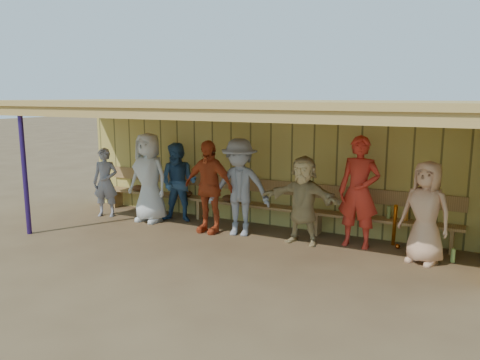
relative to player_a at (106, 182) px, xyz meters
name	(u,v)px	position (x,y,z in m)	size (l,w,h in m)	color
ground	(231,240)	(3.22, -0.29, -0.74)	(90.00, 90.00, 0.00)	brown
player_a	(106,182)	(0.00, 0.00, 0.00)	(0.54, 0.36, 1.49)	gray
player_b	(149,178)	(1.10, 0.09, 0.18)	(0.90, 0.59, 1.84)	silver
player_c	(179,183)	(1.65, 0.36, 0.08)	(0.80, 0.62, 1.64)	#2D527C
player_d	(208,187)	(2.59, -0.02, 0.14)	(1.04, 0.43, 1.77)	#BF451E
player_e	(239,187)	(3.21, 0.07, 0.16)	(1.17, 0.67, 1.81)	gray
player_f	(303,200)	(4.43, 0.11, 0.04)	(1.45, 0.46, 1.56)	tan
player_g	(359,192)	(5.34, 0.38, 0.22)	(0.70, 0.46, 1.93)	red
player_h	(426,213)	(6.45, 0.05, 0.06)	(0.79, 0.51, 1.61)	tan
dugout_structure	(267,144)	(3.61, 0.40, 0.95)	(8.80, 3.20, 2.50)	tan
bench	(257,200)	(3.22, 0.83, -0.22)	(7.60, 0.34, 0.93)	#A57D46
dugout_equipment	(219,199)	(2.41, 0.70, -0.25)	(6.77, 0.62, 0.80)	orange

